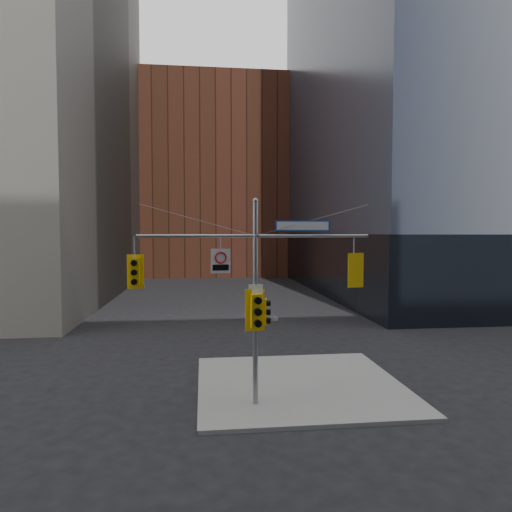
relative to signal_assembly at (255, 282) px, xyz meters
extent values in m
plane|color=black|center=(0.00, -1.99, -4.42)|extent=(160.00, 160.00, 0.00)
cube|color=gray|center=(2.00, 2.01, -4.34)|extent=(8.00, 8.00, 0.15)
cube|color=black|center=(28.00, 30.01, -1.42)|extent=(36.40, 36.40, 6.00)
cube|color=brown|center=(0.00, 56.01, 9.58)|extent=(26.00, 20.00, 28.00)
cylinder|color=gray|center=(0.00, 0.01, -0.82)|extent=(0.18, 0.18, 7.20)
sphere|color=gray|center=(0.00, 0.01, 2.78)|extent=(0.20, 0.20, 0.20)
cylinder|color=gray|center=(-2.00, 0.01, 1.58)|extent=(4.00, 0.11, 0.11)
cylinder|color=gray|center=(2.00, 0.01, 1.58)|extent=(4.00, 0.11, 0.11)
cylinder|color=gray|center=(0.00, -0.34, 1.58)|extent=(0.10, 0.70, 0.10)
cylinder|color=gray|center=(-2.00, 0.01, 2.13)|extent=(4.00, 0.02, 1.12)
cylinder|color=gray|center=(2.00, 0.01, 2.13)|extent=(4.00, 0.02, 1.12)
cube|color=yellow|center=(-4.06, 0.01, 0.38)|extent=(0.31, 0.22, 0.94)
cube|color=yellow|center=(-4.06, 0.17, 0.38)|extent=(0.56, 0.04, 1.16)
cylinder|color=black|center=(-4.05, -0.17, 0.70)|extent=(0.20, 0.14, 0.20)
cylinder|color=black|center=(-4.05, -0.10, 0.70)|extent=(0.17, 0.02, 0.17)
cylinder|color=black|center=(-4.05, -0.17, 0.38)|extent=(0.20, 0.14, 0.20)
cylinder|color=black|center=(-4.05, -0.10, 0.38)|extent=(0.17, 0.02, 0.17)
cylinder|color=black|center=(-4.05, -0.17, 0.07)|extent=(0.20, 0.14, 0.20)
cylinder|color=black|center=(-4.05, -0.10, 0.07)|extent=(0.17, 0.02, 0.17)
cube|color=yellow|center=(3.49, 0.01, 0.38)|extent=(0.34, 0.26, 0.98)
cube|color=yellow|center=(3.51, -0.16, 0.38)|extent=(0.58, 0.10, 1.21)
cylinder|color=black|center=(3.47, 0.19, 0.71)|extent=(0.22, 0.17, 0.20)
cylinder|color=black|center=(3.48, 0.12, 0.71)|extent=(0.18, 0.04, 0.18)
cylinder|color=black|center=(3.47, 0.19, 0.38)|extent=(0.22, 0.17, 0.20)
cylinder|color=black|center=(3.48, 0.12, 0.38)|extent=(0.18, 0.04, 0.18)
cylinder|color=black|center=(3.47, 0.19, 0.06)|extent=(0.22, 0.17, 0.20)
cylinder|color=black|center=(3.48, 0.12, 0.06)|extent=(0.18, 0.04, 0.18)
cube|color=yellow|center=(0.28, 0.01, -1.06)|extent=(0.28, 0.35, 0.94)
cylinder|color=black|center=(0.45, -0.03, -0.74)|extent=(0.18, 0.22, 0.20)
cylinder|color=black|center=(0.38, -0.02, -0.74)|extent=(0.06, 0.17, 0.17)
cylinder|color=black|center=(0.45, -0.03, -1.06)|extent=(0.18, 0.22, 0.20)
cylinder|color=black|center=(0.38, -0.02, -1.06)|extent=(0.06, 0.17, 0.17)
cylinder|color=black|center=(0.45, -0.03, -1.37)|extent=(0.18, 0.22, 0.20)
cylinder|color=black|center=(0.38, -0.02, -1.37)|extent=(0.06, 0.17, 0.17)
cube|color=yellow|center=(0.00, -0.27, -0.96)|extent=(0.41, 0.31, 1.16)
cube|color=yellow|center=(-0.03, -0.08, -0.96)|extent=(0.69, 0.14, 1.44)
cylinder|color=black|center=(0.03, -0.49, -0.58)|extent=(0.27, 0.21, 0.24)
cylinder|color=black|center=(0.02, -0.40, -0.58)|extent=(0.21, 0.05, 0.21)
cylinder|color=black|center=(0.03, -0.49, -0.96)|extent=(0.27, 0.21, 0.24)
cylinder|color=black|center=(0.02, -0.40, -0.96)|extent=(0.21, 0.05, 0.21)
cylinder|color=black|center=(0.03, -0.49, -1.35)|extent=(0.27, 0.21, 0.24)
cylinder|color=#0CE559|center=(0.02, -0.40, -1.35)|extent=(0.21, 0.05, 0.21)
cube|color=#113B9F|center=(1.65, 0.01, 1.93)|extent=(1.90, 0.23, 0.37)
cube|color=silver|center=(1.65, -0.02, 1.93)|extent=(1.79, 0.19, 0.29)
cube|color=silver|center=(-1.19, -0.01, 0.73)|extent=(0.67, 0.13, 0.83)
torus|color=#B20A0A|center=(-1.19, -0.03, 0.84)|extent=(0.42, 0.11, 0.41)
cube|color=black|center=(-1.19, -0.03, 0.51)|extent=(0.55, 0.09, 0.20)
cube|color=silver|center=(0.00, -0.11, -0.39)|extent=(0.49, 0.08, 0.64)
cube|color=#D88C00|center=(0.00, -0.13, -0.57)|extent=(0.36, 0.05, 0.29)
cube|color=silver|center=(0.45, 0.01, -1.30)|extent=(0.69, 0.04, 0.14)
cube|color=#145926|center=(0.00, 0.46, -1.68)|extent=(0.09, 0.72, 0.14)
camera|label=1|loc=(-1.80, -15.52, 1.69)|focal=32.00mm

